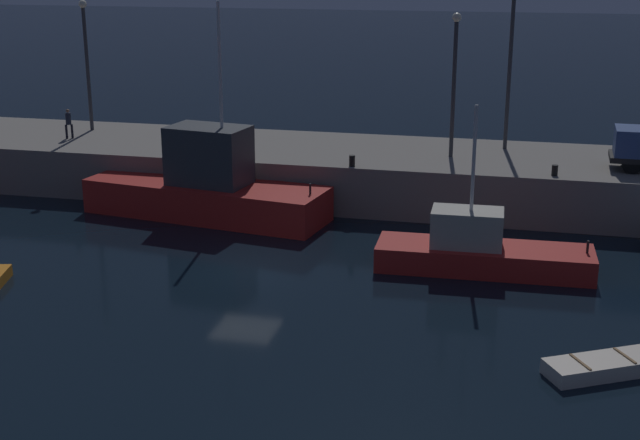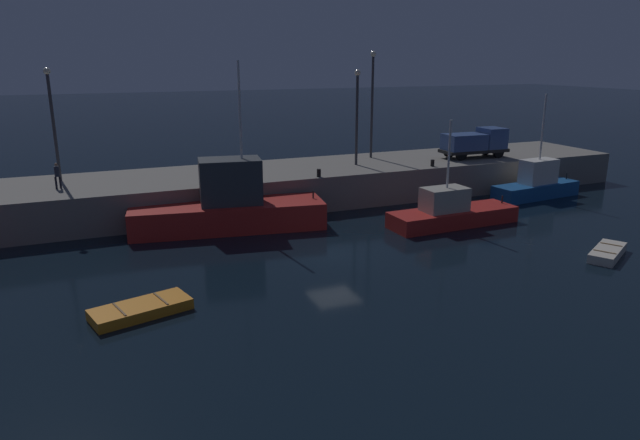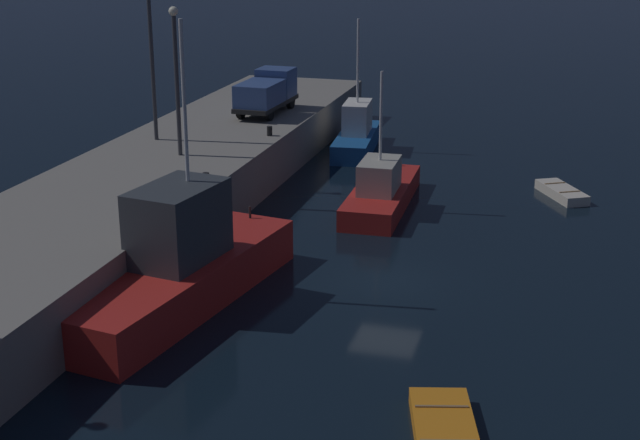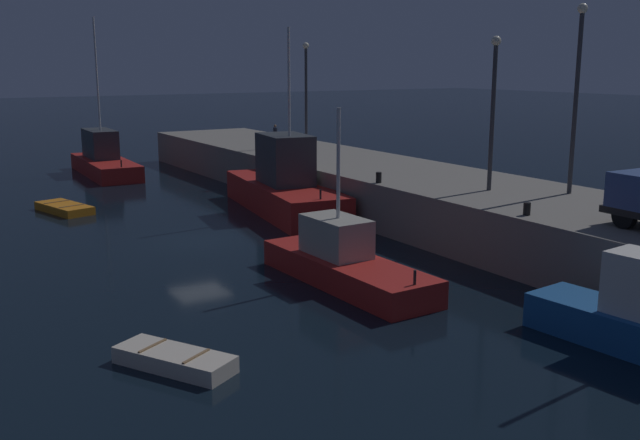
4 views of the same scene
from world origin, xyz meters
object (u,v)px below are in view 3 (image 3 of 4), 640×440
at_px(fishing_boat_orange, 381,191).
at_px(bollard_west, 206,179).
at_px(rowboat_white_mid, 562,192).
at_px(lamp_post_east, 176,69).
at_px(lamp_post_central, 151,44).
at_px(bollard_central, 270,131).
at_px(dinghy_orange_near, 445,431).
at_px(utility_truck, 267,92).
at_px(fishing_boat_white, 178,267).
at_px(fishing_boat_blue, 357,134).

relative_size(fishing_boat_orange, bollard_west, 16.15).
bearing_deg(bollard_west, rowboat_white_mid, -53.87).
distance_m(fishing_boat_orange, lamp_post_east, 11.16).
xyz_separation_m(lamp_post_east, lamp_post_central, (2.53, 2.46, 0.69)).
bearing_deg(rowboat_white_mid, bollard_west, 126.13).
xyz_separation_m(bollard_west, bollard_central, (9.25, 0.35, -0.02)).
bearing_deg(lamp_post_east, dinghy_orange_near, -138.40).
bearing_deg(fishing_boat_orange, bollard_central, 66.54).
bearing_deg(lamp_post_central, utility_truck, -23.08).
distance_m(lamp_post_east, bollard_west, 6.59).
relative_size(lamp_post_east, utility_truck, 1.26).
bearing_deg(dinghy_orange_near, utility_truck, 27.90).
distance_m(fishing_boat_white, lamp_post_east, 13.06).
distance_m(rowboat_white_mid, bollard_west, 18.07).
distance_m(dinghy_orange_near, rowboat_white_mid, 23.67).
relative_size(fishing_boat_white, bollard_west, 22.81).
relative_size(rowboat_white_mid, bollard_west, 6.84).
distance_m(fishing_boat_blue, fishing_boat_orange, 10.96).
bearing_deg(lamp_post_east, fishing_boat_white, -156.44).
height_order(fishing_boat_white, bollard_central, fishing_boat_white).
bearing_deg(lamp_post_central, fishing_boat_blue, -39.30).
distance_m(dinghy_orange_near, bollard_west, 18.05).
relative_size(dinghy_orange_near, bollard_central, 8.62).
bearing_deg(rowboat_white_mid, bollard_central, 95.02).
distance_m(dinghy_orange_near, utility_truck, 31.36).
distance_m(fishing_boat_orange, bollard_central, 7.38).
bearing_deg(bollard_west, fishing_boat_blue, -8.39).
relative_size(rowboat_white_mid, lamp_post_east, 0.52).
relative_size(fishing_boat_blue, dinghy_orange_near, 1.81).
relative_size(rowboat_white_mid, utility_truck, 0.66).
bearing_deg(fishing_boat_white, lamp_post_east, 23.56).
relative_size(bollard_west, bollard_central, 1.08).
relative_size(fishing_boat_orange, lamp_post_central, 1.03).
xyz_separation_m(fishing_boat_orange, rowboat_white_mid, (4.14, -8.25, -0.57)).
bearing_deg(fishing_boat_orange, lamp_post_east, 102.51).
bearing_deg(fishing_boat_white, utility_truck, 10.64).
distance_m(fishing_boat_blue, utility_truck, 5.89).
xyz_separation_m(fishing_boat_white, bollard_west, (6.66, 1.65, 1.31)).
bearing_deg(dinghy_orange_near, fishing_boat_orange, 17.32).
height_order(fishing_boat_blue, fishing_boat_orange, fishing_boat_blue).
bearing_deg(utility_truck, bollard_central, -159.44).
bearing_deg(bollard_central, lamp_post_central, 114.44).
distance_m(utility_truck, bollard_central, 5.73).
xyz_separation_m(lamp_post_central, bollard_west, (-6.87, -5.60, -4.54)).
xyz_separation_m(fishing_boat_blue, rowboat_white_mid, (-6.16, -11.99, -0.77)).
distance_m(fishing_boat_blue, bollard_west, 16.98).
relative_size(lamp_post_east, lamp_post_central, 0.84).
relative_size(fishing_boat_white, rowboat_white_mid, 3.34).
distance_m(fishing_boat_orange, lamp_post_central, 13.44).
bearing_deg(fishing_boat_orange, lamp_post_central, 87.78).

